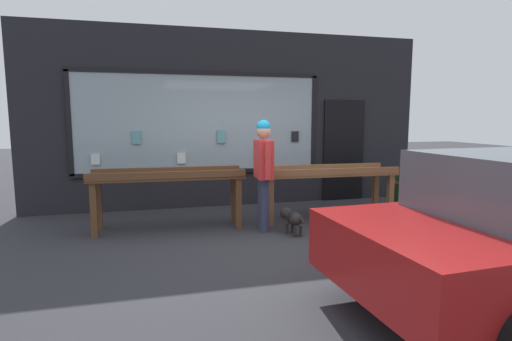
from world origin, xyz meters
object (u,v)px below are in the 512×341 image
object	(u,v)px
person_browsing	(263,166)
small_dog	(292,218)
display_table_right	(327,177)
display_table_left	(168,182)
sandwich_board_sign	(417,184)

from	to	relation	value
person_browsing	small_dog	xyz separation A→B (m)	(0.37, -0.30, -0.75)
display_table_right	person_browsing	xyz separation A→B (m)	(-1.26, -0.46, 0.27)
display_table_left	small_dog	xyz separation A→B (m)	(1.77, -0.75, -0.50)
display_table_right	person_browsing	bearing A→B (deg)	-159.92
person_browsing	display_table_left	bearing A→B (deg)	75.17
small_dog	sandwich_board_sign	distance (m)	2.88
display_table_left	small_dog	size ratio (longest dim) A/B	4.32
sandwich_board_sign	display_table_left	bearing A→B (deg)	-174.35
display_table_left	sandwich_board_sign	xyz separation A→B (m)	(4.51, 0.09, -0.24)
small_dog	person_browsing	bearing A→B (deg)	35.51
person_browsing	small_dog	size ratio (longest dim) A/B	3.13
display_table_left	sandwich_board_sign	size ratio (longest dim) A/B	2.37
small_dog	sandwich_board_sign	size ratio (longest dim) A/B	0.55
display_table_right	sandwich_board_sign	size ratio (longest dim) A/B	2.37
display_table_left	sandwich_board_sign	bearing A→B (deg)	1.11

